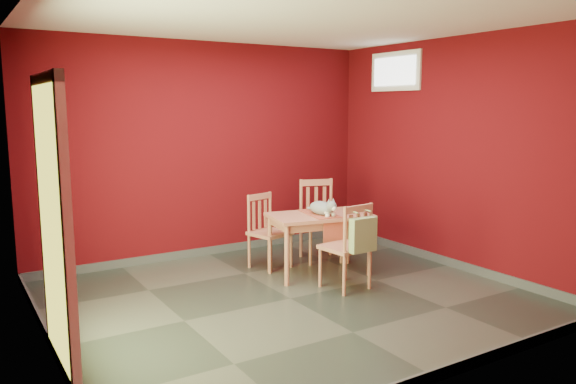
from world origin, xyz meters
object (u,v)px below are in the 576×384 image
cat (322,205)px  dining_table (319,222)px  chair_far_left (268,230)px  chair_far_right (320,219)px  picture_frame (365,228)px  tote_bag (363,235)px  chair_near (348,245)px

cat → dining_table: bearing=103.3°
chair_far_left → cat: (0.36, -0.60, 0.36)m
dining_table → chair_far_left: 0.68m
chair_far_right → picture_frame: size_ratio=2.57×
chair_far_right → cat: 0.74m
dining_table → chair_far_left: chair_far_left is taller
dining_table → chair_far_right: chair_far_right is taller
picture_frame → chair_far_left: bearing=-167.4°
chair_far_left → tote_bag: 1.42m
chair_near → cat: bearing=85.0°
tote_bag → dining_table: bearing=87.1°
dining_table → chair_far_left: size_ratio=1.39×
dining_table → chair_far_right: bearing=54.5°
cat → picture_frame: (1.47, 1.01, -0.62)m
tote_bag → cat: size_ratio=0.98×
chair_near → cat: 0.65m
chair_far_left → cat: size_ratio=2.06×
chair_far_right → chair_near: size_ratio=1.09×
chair_far_left → picture_frame: (1.83, 0.41, -0.26)m
chair_far_right → picture_frame: chair_far_right is taller
tote_bag → cat: 0.79m
dining_table → chair_far_left: (-0.36, 0.55, -0.16)m
chair_near → picture_frame: (1.52, 1.56, -0.28)m
dining_table → chair_near: (-0.06, -0.60, -0.14)m
chair_far_left → chair_far_right: 0.74m
chair_near → chair_far_right: bearing=69.2°
chair_far_left → dining_table: bearing=-56.6°
dining_table → chair_far_right: 0.64m
cat → tote_bag: bearing=-70.8°
picture_frame → chair_far_right: bearing=-157.9°
picture_frame → dining_table: bearing=-146.7°
tote_bag → picture_frame: tote_bag is taller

